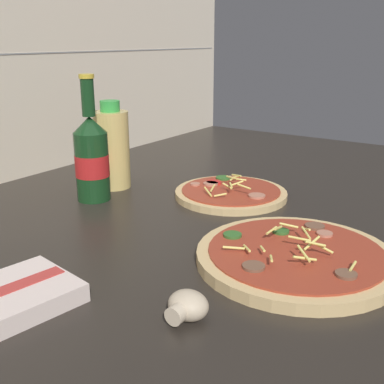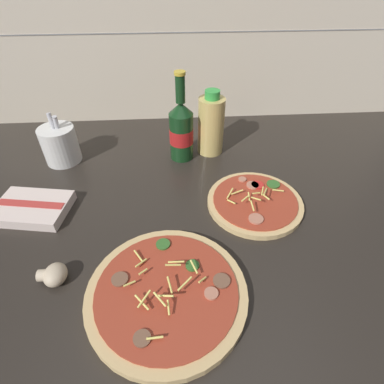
{
  "view_description": "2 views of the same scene",
  "coord_description": "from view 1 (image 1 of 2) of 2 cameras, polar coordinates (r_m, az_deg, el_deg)",
  "views": [
    {
      "loc": [
        -69.74,
        -47.17,
        33.18
      ],
      "look_at": [
        0.91,
        0.71,
        5.85
      ],
      "focal_mm": 45.0,
      "sensor_mm": 36.0,
      "label": 1
    },
    {
      "loc": [
        -7.33,
        -53.43,
        51.16
      ],
      "look_at": [
        -3.89,
        -3.12,
        8.46
      ],
      "focal_mm": 28.0,
      "sensor_mm": 36.0,
      "label": 2
    }
  ],
  "objects": [
    {
      "name": "pizza_far",
      "position": [
        0.98,
        4.6,
        -0.13
      ],
      "size": [
        22.53,
        22.53,
        4.54
      ],
      "color": "tan",
      "rests_on": "counter_slab"
    },
    {
      "name": "mushroom_left",
      "position": [
        0.56,
        -0.6,
        -13.38
      ],
      "size": [
        5.16,
        4.91,
        3.44
      ],
      "color": "beige",
      "rests_on": "counter_slab"
    },
    {
      "name": "oil_bottle",
      "position": [
        1.04,
        -9.46,
        5.14
      ],
      "size": [
        7.37,
        7.37,
        18.49
      ],
      "color": "#D6B766",
      "rests_on": "counter_slab"
    },
    {
      "name": "beer_bottle",
      "position": [
        0.96,
        -11.81,
        4.1
      ],
      "size": [
        6.64,
        6.64,
        24.41
      ],
      "color": "#143819",
      "rests_on": "counter_slab"
    },
    {
      "name": "dish_towel",
      "position": [
        0.62,
        -21.39,
        -11.87
      ],
      "size": [
        17.88,
        14.03,
        2.56
      ],
      "color": "beige",
      "rests_on": "counter_slab"
    },
    {
      "name": "pizza_near",
      "position": [
        0.71,
        12.2,
        -7.5
      ],
      "size": [
        28.43,
        28.43,
        4.71
      ],
      "color": "tan",
      "rests_on": "counter_slab"
    },
    {
      "name": "counter_slab",
      "position": [
        0.9,
        0.05,
        -3.01
      ],
      "size": [
        160.0,
        90.0,
        2.5
      ],
      "color": "#28231E",
      "rests_on": "ground"
    },
    {
      "name": "tile_backsplash",
      "position": [
        1.16,
        -19.61,
        15.21
      ],
      "size": [
        160.0,
        1.13,
        60.0
      ],
      "color": "beige",
      "rests_on": "ground"
    }
  ]
}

